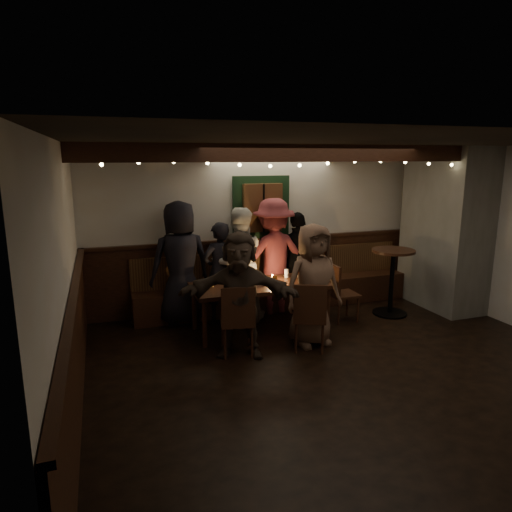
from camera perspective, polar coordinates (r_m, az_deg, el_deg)
name	(u,v)px	position (r m, az deg, el deg)	size (l,w,h in m)	color
room	(362,249)	(7.08, 13.16, 0.82)	(6.02, 5.01, 2.62)	black
dining_table	(260,288)	(6.46, 0.57, -3.99)	(1.93, 0.83, 0.84)	black
chair_near_left	(238,317)	(5.67, -2.33, -7.59)	(0.48, 0.48, 0.92)	black
chair_near_right	(310,313)	(5.84, 6.72, -7.12)	(0.54, 0.54, 0.91)	black
chair_end	(339,289)	(6.97, 10.31, -4.10)	(0.40, 0.40, 0.88)	black
high_top	(392,274)	(7.42, 16.65, -2.13)	(0.66, 0.66, 1.05)	black
person_a	(180,263)	(6.79, -9.42, -0.87)	(0.90, 0.58, 1.83)	black
person_b	(219,271)	(6.91, -4.61, -1.92)	(0.55, 0.36, 1.50)	black
person_c	(239,263)	(6.94, -2.17, -0.94)	(0.83, 0.65, 1.71)	silver
person_d	(273,256)	(7.17, 2.17, -0.05)	(1.18, 0.68, 1.82)	maroon
person_e	(298,261)	(7.38, 5.27, -0.66)	(0.93, 0.39, 1.59)	black
person_f	(240,295)	(5.62, -2.07, -4.86)	(1.46, 0.47, 1.58)	#362A21
person_g	(313,285)	(6.01, 7.10, -3.60)	(0.79, 0.51, 1.62)	brown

